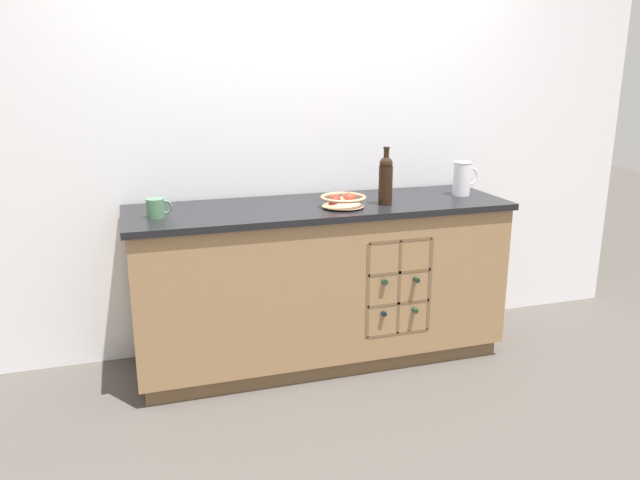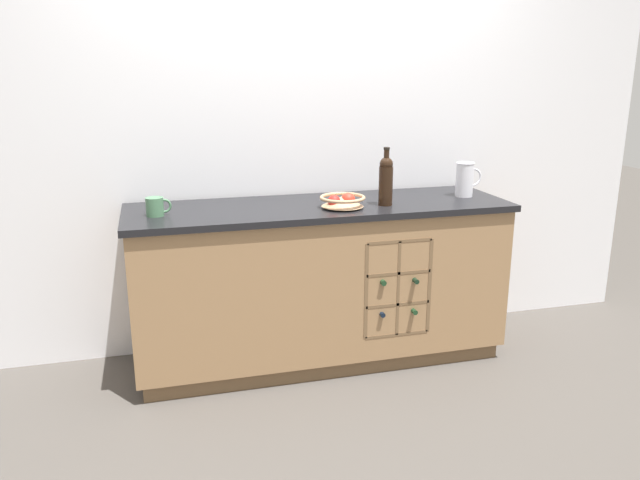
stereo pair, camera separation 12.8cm
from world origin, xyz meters
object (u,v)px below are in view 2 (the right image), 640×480
at_px(ceramic_mug, 155,207).
at_px(standing_wine_bottle, 386,179).
at_px(fruit_bowl, 342,200).
at_px(white_pitcher, 465,179).

distance_m(ceramic_mug, standing_wine_bottle, 1.20).
height_order(fruit_bowl, white_pitcher, white_pitcher).
bearing_deg(standing_wine_bottle, white_pitcher, 11.88).
xyz_separation_m(fruit_bowl, ceramic_mug, (-0.96, 0.07, 0.01)).
bearing_deg(fruit_bowl, standing_wine_bottle, 1.71).
bearing_deg(white_pitcher, ceramic_mug, -178.35).
relative_size(ceramic_mug, standing_wine_bottle, 0.41).
bearing_deg(fruit_bowl, white_pitcher, 8.71).
bearing_deg(standing_wine_bottle, fruit_bowl, -178.29).
xyz_separation_m(white_pitcher, ceramic_mug, (-1.73, -0.05, -0.06)).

